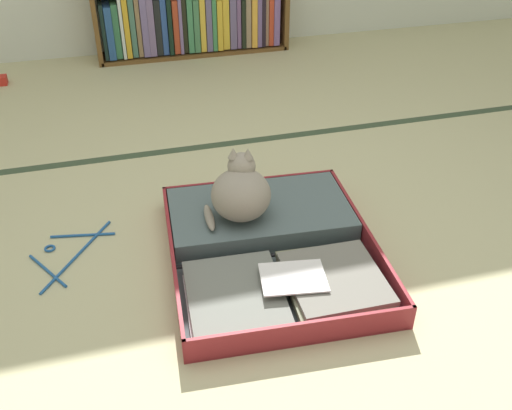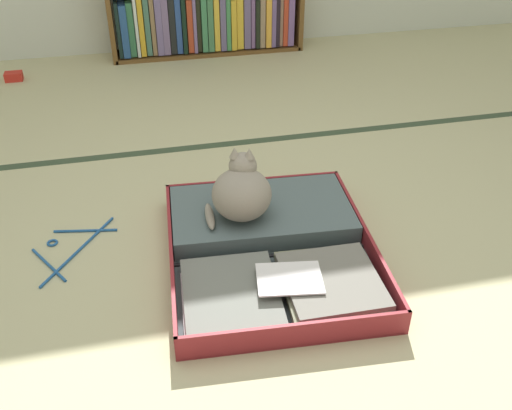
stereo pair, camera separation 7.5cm
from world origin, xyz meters
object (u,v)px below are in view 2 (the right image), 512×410
at_px(clothes_hanger, 70,248).
at_px(open_suitcase, 270,242).
at_px(black_cat, 242,192).
at_px(small_red_pouch, 14,76).

bearing_deg(clothes_hanger, open_suitcase, -13.81).
distance_m(open_suitcase, black_cat, 0.21).
xyz_separation_m(open_suitcase, black_cat, (-0.08, 0.12, 0.15)).
bearing_deg(open_suitcase, small_red_pouch, 119.52).
distance_m(black_cat, clothes_hanger, 0.66).
xyz_separation_m(black_cat, small_red_pouch, (-1.02, 1.81, -0.17)).
relative_size(open_suitcase, black_cat, 3.20).
bearing_deg(open_suitcase, clothes_hanger, 166.19).
height_order(open_suitcase, clothes_hanger, open_suitcase).
height_order(open_suitcase, small_red_pouch, open_suitcase).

